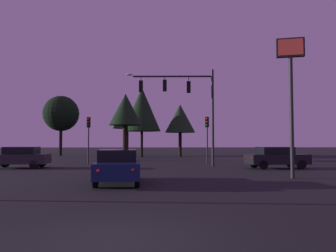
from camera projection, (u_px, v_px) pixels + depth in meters
ground_plane at (146, 162)px, 30.45m from camera, size 168.00×168.00×0.00m
traffic_signal_mast_arm at (186, 98)px, 25.37m from camera, size 6.89×0.62×7.55m
traffic_light_corner_left at (89, 130)px, 28.04m from camera, size 0.32×0.36×4.02m
traffic_light_corner_right at (207, 130)px, 28.07m from camera, size 0.36×0.38×4.04m
car_nearside_lane at (118, 165)px, 14.74m from camera, size 2.20×4.64×1.52m
car_crossing_left at (20, 157)px, 23.21m from camera, size 4.11×2.00×1.52m
car_crossing_right at (276, 157)px, 22.87m from camera, size 4.40×2.15×1.52m
store_sign_illuminated at (291, 76)px, 16.92m from camera, size 1.42×0.60×7.29m
tree_behind_sign at (61, 114)px, 44.74m from camera, size 4.87×4.87×8.23m
tree_left_far at (127, 115)px, 47.07m from camera, size 4.11×4.11×7.72m
tree_center_horizon at (125, 110)px, 32.94m from camera, size 3.32×3.32×6.79m
tree_right_cluster at (180, 119)px, 41.95m from camera, size 3.90×3.90×6.74m
tree_lot_edge at (142, 109)px, 40.41m from camera, size 4.68×4.68×8.67m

